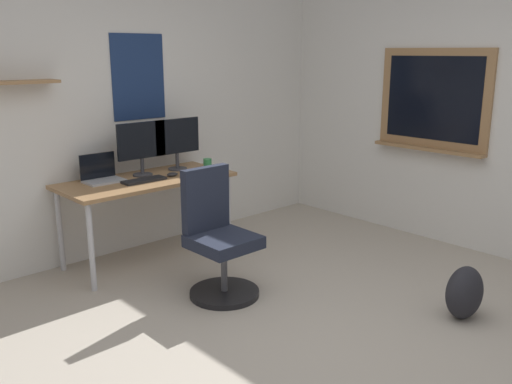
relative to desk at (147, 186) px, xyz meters
name	(u,v)px	position (x,y,z in m)	size (l,w,h in m)	color
ground_plane	(319,353)	(-0.10, -2.04, -0.66)	(5.20, 5.20, 0.00)	#ADA393
wall_back	(107,107)	(-0.10, 0.41, 0.65)	(5.00, 0.30, 2.60)	silver
wall_right	(512,109)	(2.35, -2.01, 0.64)	(0.22, 5.00, 2.60)	silver
desk	(147,186)	(0.00, 0.00, 0.00)	(1.46, 0.67, 0.73)	#997047
office_chair	(218,242)	(0.00, -0.96, -0.25)	(0.52, 0.52, 0.95)	black
laptop	(101,175)	(-0.33, 0.16, 0.12)	(0.31, 0.21, 0.23)	#ADAFB5
monitor_primary	(142,145)	(0.04, 0.11, 0.34)	(0.46, 0.17, 0.46)	#38383D
monitor_secondary	(177,140)	(0.40, 0.11, 0.34)	(0.46, 0.17, 0.46)	#38383D
keyboard	(144,180)	(-0.07, -0.08, 0.08)	(0.37, 0.13, 0.02)	black
computer_mouse	(172,174)	(0.21, -0.08, 0.09)	(0.10, 0.06, 0.03)	#262628
coffee_mug	(208,164)	(0.63, -0.03, 0.12)	(0.08, 0.08, 0.09)	#338C4C
backpack	(464,293)	(0.98, -2.40, -0.47)	(0.32, 0.22, 0.37)	#232328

